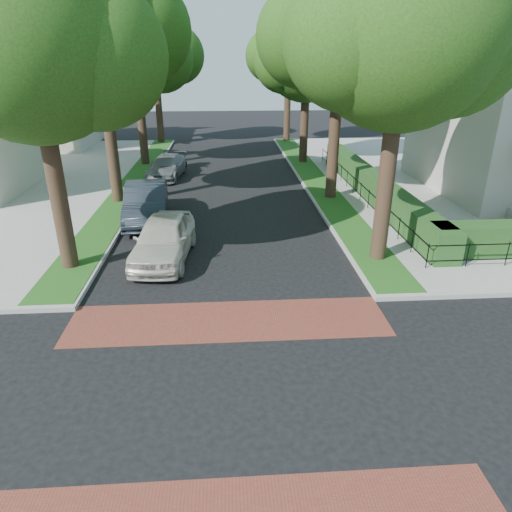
{
  "coord_description": "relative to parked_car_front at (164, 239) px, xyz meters",
  "views": [
    {
      "loc": [
        0.03,
        -7.98,
        6.85
      ],
      "look_at": [
        0.84,
        4.09,
        1.6
      ],
      "focal_mm": 32.0,
      "sensor_mm": 36.0,
      "label": 1
    }
  ],
  "objects": [
    {
      "name": "crosswalk_far",
      "position": [
        2.3,
        -4.55,
        -0.8
      ],
      "size": [
        9.0,
        2.2,
        0.01
      ],
      "primitive_type": "cube",
      "color": "maroon",
      "rests_on": "ground"
    },
    {
      "name": "parked_car_middle",
      "position": [
        -1.3,
        4.48,
        0.04
      ],
      "size": [
        2.26,
        5.29,
        1.7
      ],
      "primitive_type": "imported",
      "rotation": [
        0.0,
        0.0,
        0.09
      ],
      "color": "#1E252D",
      "rests_on": "ground"
    },
    {
      "name": "hedge_main_road",
      "position": [
        10.0,
        7.25,
        -0.05
      ],
      "size": [
        1.0,
        18.0,
        1.2
      ],
      "primitive_type": "cube",
      "color": "#16421B",
      "rests_on": "sidewalk_ne"
    },
    {
      "name": "tree_left_near",
      "position": [
        -3.1,
        -0.52,
        6.46
      ],
      "size": [
        7.5,
        6.45,
        10.2
      ],
      "color": "black",
      "rests_on": "sidewalk_nw"
    },
    {
      "name": "house_left_far",
      "position": [
        -13.19,
        24.25,
        4.24
      ],
      "size": [
        10.0,
        9.0,
        10.14
      ],
      "color": "#BDB7A9",
      "rests_on": "sidewalk_nw"
    },
    {
      "name": "ground",
      "position": [
        2.3,
        -7.75,
        -0.8
      ],
      "size": [
        120.0,
        120.0,
        0.0
      ],
      "primitive_type": "plane",
      "color": "black",
      "rests_on": "ground"
    },
    {
      "name": "grass_strip_nw",
      "position": [
        -3.1,
        11.35,
        -0.64
      ],
      "size": [
        1.6,
        29.8,
        0.02
      ],
      "primitive_type": "cube",
      "color": "#264E16",
      "rests_on": "sidewalk_nw"
    },
    {
      "name": "grass_strip_ne",
      "position": [
        7.7,
        11.35,
        -0.64
      ],
      "size": [
        1.6,
        29.8,
        0.02
      ],
      "primitive_type": "cube",
      "color": "#264E16",
      "rests_on": "sidewalk_ne"
    },
    {
      "name": "parked_car_rear",
      "position": [
        -1.3,
        12.79,
        -0.14
      ],
      "size": [
        2.45,
        4.8,
        1.33
      ],
      "primitive_type": "imported",
      "rotation": [
        0.0,
        0.0,
        -0.13
      ],
      "color": "gray",
      "rests_on": "ground"
    },
    {
      "name": "tree_right_mid",
      "position": [
        7.91,
        7.5,
        7.18
      ],
      "size": [
        8.25,
        7.09,
        11.22
      ],
      "color": "black",
      "rests_on": "sidewalk_ne"
    },
    {
      "name": "tree_right_far",
      "position": [
        7.9,
        16.47,
        6.1
      ],
      "size": [
        7.25,
        6.23,
        9.74
      ],
      "color": "black",
      "rests_on": "sidewalk_ne"
    },
    {
      "name": "tree_right_near",
      "position": [
        7.9,
        -0.51,
        6.82
      ],
      "size": [
        7.75,
        6.67,
        10.66
      ],
      "color": "black",
      "rests_on": "sidewalk_ne"
    },
    {
      "name": "tree_right_back",
      "position": [
        7.9,
        25.48,
        6.46
      ],
      "size": [
        7.5,
        6.45,
        10.2
      ],
      "color": "black",
      "rests_on": "sidewalk_ne"
    },
    {
      "name": "tree_left_far",
      "position": [
        -3.1,
        16.47,
        6.32
      ],
      "size": [
        7.0,
        6.02,
        9.86
      ],
      "color": "black",
      "rests_on": "sidewalk_nw"
    },
    {
      "name": "tree_left_back",
      "position": [
        -3.1,
        25.49,
        6.61
      ],
      "size": [
        7.75,
        6.66,
        10.44
      ],
      "color": "black",
      "rests_on": "sidewalk_nw"
    },
    {
      "name": "tree_left_mid",
      "position": [
        -3.09,
        7.49,
        7.54
      ],
      "size": [
        8.0,
        6.88,
        11.48
      ],
      "color": "black",
      "rests_on": "sidewalk_nw"
    },
    {
      "name": "fence_main_road",
      "position": [
        9.2,
        7.25,
        -0.2
      ],
      "size": [
        0.06,
        18.0,
        0.9
      ],
      "primitive_type": null,
      "color": "black",
      "rests_on": "sidewalk_ne"
    },
    {
      "name": "parked_car_front",
      "position": [
        0.0,
        0.0,
        0.0
      ],
      "size": [
        2.29,
        4.86,
        1.61
      ],
      "primitive_type": "imported",
      "rotation": [
        0.0,
        0.0,
        -0.08
      ],
      "color": "beige",
      "rests_on": "ground"
    }
  ]
}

